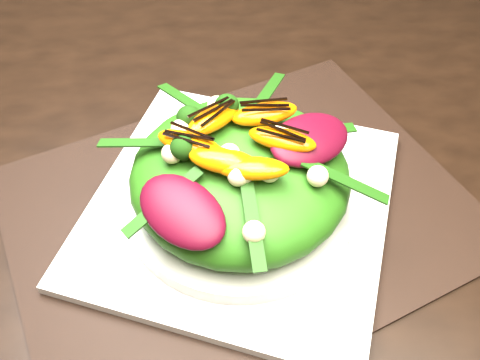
{
  "coord_description": "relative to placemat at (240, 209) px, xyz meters",
  "views": [
    {
      "loc": [
        0.26,
        -0.31,
        1.15
      ],
      "look_at": [
        0.28,
        0.0,
        0.8
      ],
      "focal_mm": 38.0,
      "sensor_mm": 36.0,
      "label": 1
    }
  ],
  "objects": [
    {
      "name": "placemat",
      "position": [
        0.0,
        0.0,
        0.0
      ],
      "size": [
        0.53,
        0.47,
        0.0
      ],
      "primitive_type": "cube",
      "rotation": [
        0.0,
        0.0,
        0.39
      ],
      "color": "black",
      "rests_on": "dining_table"
    },
    {
      "name": "plate_base",
      "position": [
        0.0,
        0.0,
        0.01
      ],
      "size": [
        0.36,
        0.36,
        0.01
      ],
      "primitive_type": "cube",
      "rotation": [
        0.0,
        0.0,
        -0.36
      ],
      "color": "silver",
      "rests_on": "placemat"
    },
    {
      "name": "salad_bowl",
      "position": [
        0.0,
        0.0,
        0.02
      ],
      "size": [
        0.3,
        0.3,
        0.02
      ],
      "primitive_type": "cylinder",
      "rotation": [
        0.0,
        0.0,
        -0.43
      ],
      "color": "silver",
      "rests_on": "plate_base"
    },
    {
      "name": "lettuce_mound",
      "position": [
        0.0,
        0.0,
        0.05
      ],
      "size": [
        0.26,
        0.26,
        0.07
      ],
      "primitive_type": "ellipsoid",
      "rotation": [
        0.0,
        0.0,
        -0.38
      ],
      "color": "#2A6312",
      "rests_on": "salad_bowl"
    },
    {
      "name": "radicchio_leaf",
      "position": [
        0.06,
        0.0,
        0.09
      ],
      "size": [
        0.1,
        0.09,
        0.02
      ],
      "primitive_type": "ellipsoid",
      "rotation": [
        0.0,
        0.0,
        0.59
      ],
      "color": "#400614",
      "rests_on": "lettuce_mound"
    },
    {
      "name": "orange_segment",
      "position": [
        -0.01,
        0.02,
        0.09
      ],
      "size": [
        0.07,
        0.05,
        0.02
      ],
      "primitive_type": "ellipsoid",
      "rotation": [
        0.0,
        0.0,
        0.42
      ],
      "color": "#DB5F03",
      "rests_on": "lettuce_mound"
    },
    {
      "name": "broccoli_floret",
      "position": [
        -0.07,
        0.02,
        0.09
      ],
      "size": [
        0.04,
        0.04,
        0.03
      ],
      "primitive_type": "sphere",
      "rotation": [
        0.0,
        0.0,
        0.13
      ],
      "color": "#0E370A",
      "rests_on": "lettuce_mound"
    },
    {
      "name": "macadamia_nut",
      "position": [
        0.03,
        -0.04,
        0.09
      ],
      "size": [
        0.02,
        0.02,
        0.02
      ],
      "primitive_type": "sphere",
      "rotation": [
        0.0,
        0.0,
        0.3
      ],
      "color": "beige",
      "rests_on": "lettuce_mound"
    },
    {
      "name": "balsamic_drizzle",
      "position": [
        -0.01,
        0.02,
        0.1
      ],
      "size": [
        0.05,
        0.02,
        0.0
      ],
      "primitive_type": "cube",
      "rotation": [
        0.0,
        0.0,
        0.42
      ],
      "color": "black",
      "rests_on": "orange_segment"
    }
  ]
}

